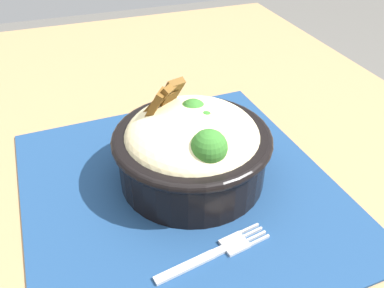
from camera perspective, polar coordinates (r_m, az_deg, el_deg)
table at (r=0.53m, az=-1.55°, el=-11.41°), size 1.28×0.87×0.73m
placemat at (r=0.48m, az=-1.95°, el=-6.84°), size 0.39×0.37×0.00m
bowl at (r=0.47m, az=0.00°, el=-0.22°), size 0.22×0.22×0.12m
fork at (r=0.42m, az=3.73°, el=-15.05°), size 0.04×0.13×0.00m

